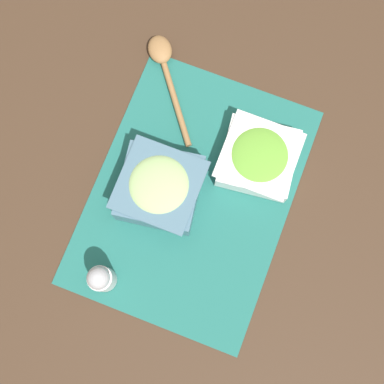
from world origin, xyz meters
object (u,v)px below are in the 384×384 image
object	(u,v)px
cucumber_bowl	(160,187)
wooden_spoon	(164,63)
pepper_shaker	(101,279)
lettuce_bowl	(259,157)

from	to	relation	value
cucumber_bowl	wooden_spoon	distance (m)	0.26
pepper_shaker	wooden_spoon	bearing A→B (deg)	7.17
wooden_spoon	pepper_shaker	world-z (taller)	pepper_shaker
wooden_spoon	cucumber_bowl	bearing A→B (deg)	-159.77
cucumber_bowl	wooden_spoon	xyz separation A→B (m)	(0.24, 0.09, -0.03)
wooden_spoon	pepper_shaker	xyz separation A→B (m)	(-0.43, -0.05, 0.03)
wooden_spoon	pepper_shaker	size ratio (longest dim) A/B	2.21
lettuce_bowl	pepper_shaker	world-z (taller)	pepper_shaker
lettuce_bowl	wooden_spoon	world-z (taller)	lettuce_bowl
cucumber_bowl	pepper_shaker	xyz separation A→B (m)	(-0.19, 0.03, 0.01)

